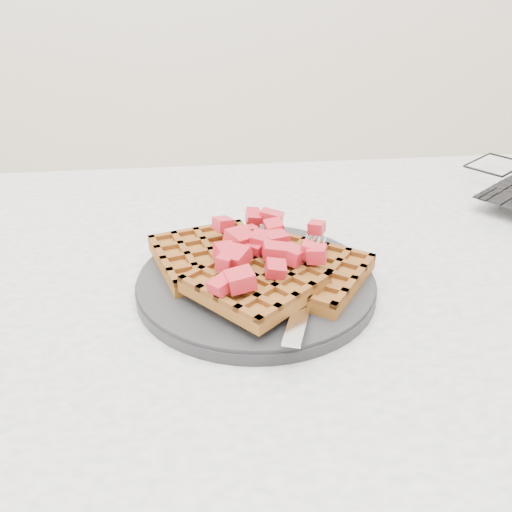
{
  "coord_description": "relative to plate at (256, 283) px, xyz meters",
  "views": [
    {
      "loc": [
        -0.19,
        -0.48,
        1.07
      ],
      "look_at": [
        -0.14,
        0.02,
        0.79
      ],
      "focal_mm": 40.0,
      "sensor_mm": 36.0,
      "label": 1
    }
  ],
  "objects": [
    {
      "name": "plate",
      "position": [
        0.0,
        0.0,
        0.0
      ],
      "size": [
        0.25,
        0.25,
        0.02
      ],
      "primitive_type": "cylinder",
      "color": "black",
      "rests_on": "table"
    },
    {
      "name": "fork",
      "position": [
        0.04,
        -0.04,
        0.02
      ],
      "size": [
        0.08,
        0.18,
        0.02
      ],
      "primitive_type": null,
      "rotation": [
        0.0,
        0.0,
        -0.32
      ],
      "color": "silver",
      "rests_on": "plate"
    },
    {
      "name": "strawberry_pile",
      "position": [
        0.0,
        0.0,
        0.05
      ],
      "size": [
        0.15,
        0.15,
        0.02
      ],
      "primitive_type": null,
      "color": "#960212",
      "rests_on": "waffles"
    },
    {
      "name": "waffles",
      "position": [
        0.0,
        -0.0,
        0.02
      ],
      "size": [
        0.24,
        0.22,
        0.03
      ],
      "color": "brown",
      "rests_on": "plate"
    },
    {
      "name": "table",
      "position": [
        0.14,
        -0.02,
        -0.12
      ],
      "size": [
        1.2,
        0.8,
        0.75
      ],
      "color": "silver",
      "rests_on": "ground"
    }
  ]
}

